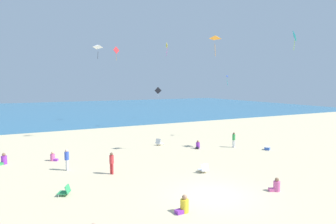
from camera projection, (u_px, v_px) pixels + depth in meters
name	position (u px, v px, depth m)	size (l,w,h in m)	color
ground_plane	(142.00, 154.00, 24.10)	(120.00, 120.00, 0.00)	beige
ocean_water	(63.00, 110.00, 64.59)	(120.00, 60.00, 0.05)	teal
beach_chair_far_left	(159.00, 142.00, 27.59)	(0.79, 0.77, 0.64)	white
beach_chair_near_camera	(65.00, 191.00, 15.24)	(0.76, 0.74, 0.55)	#2D9956
beach_chair_mid_beach	(204.00, 169.00, 19.19)	(0.56, 0.71, 0.60)	white
cooler_box	(267.00, 148.00, 25.75)	(0.64, 0.61, 0.28)	#2D56B7
person_0	(53.00, 157.00, 22.10)	(0.63, 0.57, 0.71)	#D8599E
person_1	(234.00, 139.00, 26.72)	(0.31, 0.31, 1.38)	white
person_3	(198.00, 145.00, 26.33)	(0.63, 0.63, 0.74)	purple
person_4	(184.00, 206.00, 13.23)	(0.67, 0.41, 0.82)	yellow
person_5	(276.00, 186.00, 15.84)	(0.67, 0.55, 0.75)	#D8599E
person_6	(112.00, 162.00, 18.80)	(0.37, 0.37, 1.41)	red
person_7	(67.00, 158.00, 19.61)	(0.33, 0.33, 1.45)	white
person_8	(3.00, 160.00, 21.15)	(0.74, 0.63, 0.82)	purple
kite_orange	(215.00, 37.00, 23.66)	(0.89, 0.76, 1.70)	orange
kite_red	(116.00, 50.00, 43.98)	(1.07, 0.43, 2.08)	red
kite_teal	(295.00, 36.00, 24.45)	(0.66, 0.70, 1.62)	#1EADAD
kite_white	(97.00, 46.00, 30.13)	(0.95, 0.81, 1.57)	white
kite_black	(158.00, 91.00, 48.03)	(1.17, 0.24, 1.58)	black
kite_yellow	(167.00, 46.00, 37.02)	(0.23, 0.69, 1.68)	yellow
kite_blue	(228.00, 76.00, 31.24)	(0.37, 0.43, 1.14)	blue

